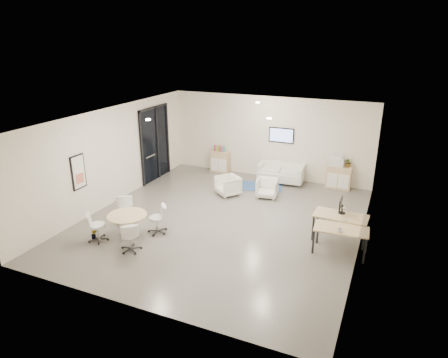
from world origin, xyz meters
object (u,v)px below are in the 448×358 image
Objects in this scene: sideboard_right at (339,177)px; armchair_left at (228,185)px; desk_front at (341,231)px; armchair_right at (267,187)px; sideboard_left at (220,162)px; round_table at (127,218)px; loveseat at (281,173)px; desk_rear at (341,218)px.

sideboard_right is 1.17× the size of armchair_left.
sideboard_right is 0.63× the size of desk_front.
armchair_right reaches higher than desk_front.
sideboard_left is at bearing 179.84° from sideboard_right.
sideboard_left is at bearing 157.94° from armchair_left.
sideboard_right is at bearing 32.39° from armchair_right.
sideboard_right is at bearing -0.16° from sideboard_left.
round_table is (-5.60, -1.45, -0.06)m from desk_front.
armchair_left reaches higher than round_table.
loveseat is 1.27× the size of desk_front.
sideboard_right is 0.80× the size of round_table.
loveseat is 2.36× the size of armchair_left.
armchair_left reaches higher than desk_front.
desk_front is (4.25, -2.56, 0.26)m from armchair_left.
round_table is (-0.05, -6.24, 0.15)m from sideboard_left.
sideboard_left is 6.78m from desk_rear.
desk_front reaches higher than round_table.
sideboard_right reaches higher than desk_front.
loveseat is at bearing 93.77° from armchair_left.
armchair_left is at bearing -147.63° from sideboard_right.
loveseat is 1.63× the size of round_table.
sideboard_left is 1.18× the size of armchair_right.
sideboard_left is 1.14× the size of armchair_left.
desk_rear is at bearing -58.86° from loveseat.
round_table is (-2.71, -6.03, 0.23)m from loveseat.
desk_front is at bearing 6.78° from armchair_left.
armchair_right is 5.13m from round_table.
desk_rear is 1.33× the size of round_table.
desk_rear is at bearing 21.59° from round_table.
desk_rear is 5.89m from round_table.
sideboard_left is 0.48× the size of loveseat.
sideboard_right reaches higher than armchair_left.
sideboard_right reaches higher than desk_rear.
sideboard_right is 4.14m from armchair_left.
desk_front is 1.28× the size of round_table.
round_table is at bearing -70.78° from armchair_left.
armchair_left reaches higher than desk_rear.
loveseat reaches higher than round_table.
sideboard_left is at bearing 145.24° from desk_rear.
round_table is (-4.85, -6.22, 0.14)m from sideboard_right.
armchair_right is at bearing 58.35° from round_table.
armchair_right is 0.66× the size of round_table.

